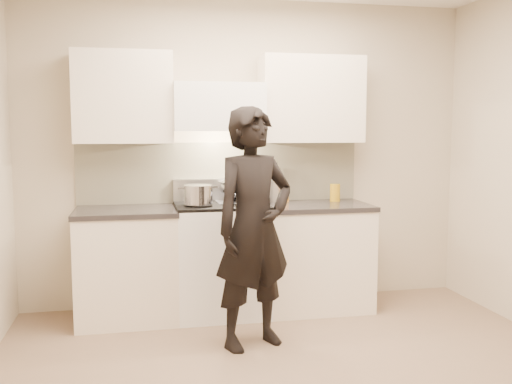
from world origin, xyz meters
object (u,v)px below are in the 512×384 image
(utensil_crock, at_px, (273,190))
(person, at_px, (254,228))
(stove, at_px, (221,258))
(wok, at_px, (241,187))
(counter_right, at_px, (315,255))

(utensil_crock, relative_size, person, 0.21)
(stove, height_order, utensil_crock, utensil_crock)
(person, bearing_deg, stove, 77.10)
(utensil_crock, bearing_deg, person, -110.86)
(stove, bearing_deg, wok, 35.90)
(person, bearing_deg, utensil_crock, 47.03)
(stove, bearing_deg, utensil_crock, 21.71)
(counter_right, distance_m, person, 1.12)
(utensil_crock, bearing_deg, counter_right, -30.74)
(utensil_crock, bearing_deg, wok, -169.81)
(wok, bearing_deg, counter_right, -12.90)
(stove, distance_m, counter_right, 0.83)
(stove, xyz_separation_m, counter_right, (0.83, 0.00, -0.01))
(stove, distance_m, person, 0.88)
(person, bearing_deg, counter_right, 25.69)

